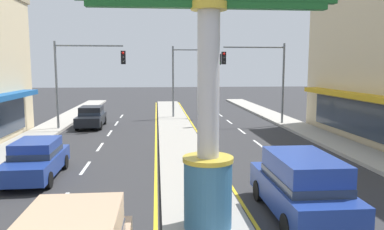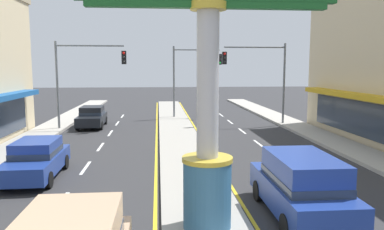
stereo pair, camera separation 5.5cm
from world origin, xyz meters
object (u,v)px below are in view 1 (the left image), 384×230
Objects in this scene: suv_near_right_lane at (302,185)px; sedan_mid_left_lane at (36,159)px; traffic_light_right_side at (261,70)px; sedan_far_right_lane at (91,117)px; traffic_light_left_side at (82,70)px; traffic_light_median_far at (190,70)px; district_sign at (208,86)px.

suv_near_right_lane reaches higher than sedan_mid_left_lane.
traffic_light_right_side reaches higher than sedan_far_right_lane.
traffic_light_right_side is at bearing 4.28° from traffic_light_left_side.
traffic_light_median_far is 1.34× the size of suv_near_right_lane.
traffic_light_left_side is 3.75m from sedan_far_right_lane.
traffic_light_right_side reaches higher than suv_near_right_lane.
traffic_light_left_side is 1.43× the size of sedan_far_right_lane.
suv_near_right_lane is (1.30, -22.01, -3.21)m from traffic_light_median_far.
sedan_mid_left_lane is (0.28, -11.49, -3.46)m from traffic_light_left_side.
suv_near_right_lane is at bearing -60.22° from traffic_light_left_side.
suv_near_right_lane reaches higher than sedan_far_right_lane.
district_sign is 1.22× the size of traffic_light_median_far.
traffic_light_right_side is 13.12m from sedan_far_right_lane.
traffic_light_median_far is at bearing 65.64° from sedan_mid_left_lane.
traffic_light_median_far is 22.28m from suv_near_right_lane.
traffic_light_left_side and traffic_light_median_far have the same top height.
district_sign is 1.64× the size of suv_near_right_lane.
sedan_mid_left_lane is at bearing -135.45° from traffic_light_right_side.
sedan_mid_left_lane is (-12.65, -12.45, -3.46)m from traffic_light_right_side.
sedan_far_right_lane is (-6.18, 18.44, -3.17)m from district_sign.
sedan_far_right_lane is 1.00× the size of sedan_mid_left_lane.
suv_near_right_lane is at bearing -28.17° from sedan_mid_left_lane.
district_sign is at bearing -109.77° from traffic_light_right_side.
district_sign is 22.76m from traffic_light_median_far.
traffic_light_median_far is (-4.88, 4.71, -0.05)m from traffic_light_right_side.
traffic_light_right_side is at bearing 70.23° from district_sign.
suv_near_right_lane is at bearing -62.95° from sedan_far_right_lane.
traffic_light_left_side is 1.34× the size of suv_near_right_lane.
traffic_light_median_far is at bearing 86.00° from district_sign.
traffic_light_right_side is at bearing 44.55° from sedan_mid_left_lane.
sedan_far_right_lane is at bearing 108.54° from district_sign.
sedan_mid_left_lane is (-9.07, 4.85, -0.20)m from suv_near_right_lane.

